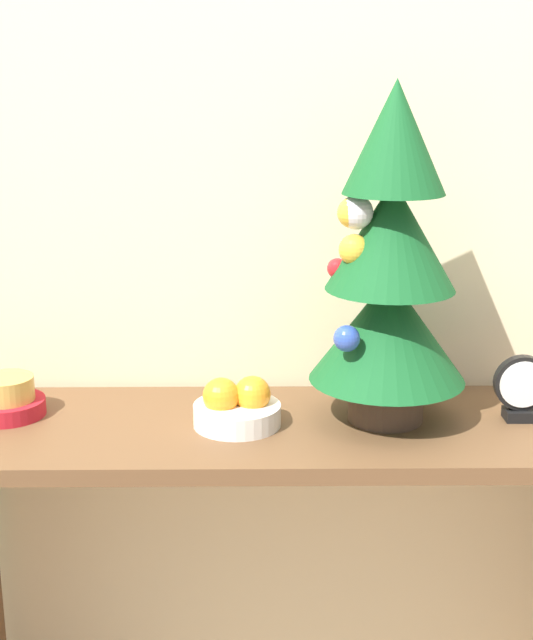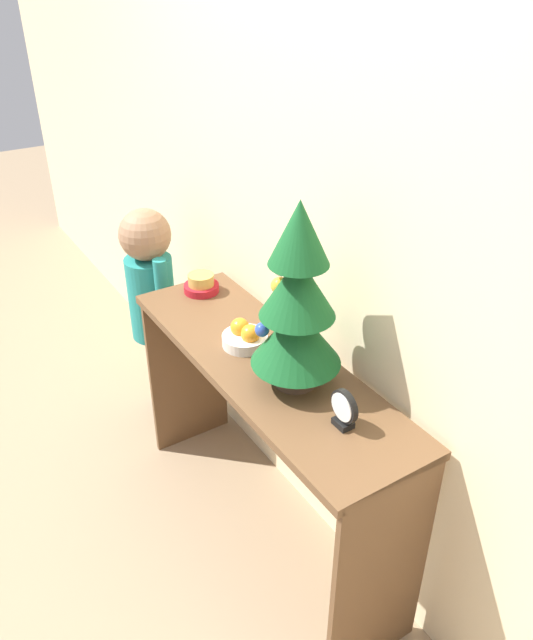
# 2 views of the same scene
# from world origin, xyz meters

# --- Properties ---
(ground_plane) EXTENTS (12.00, 12.00, 0.00)m
(ground_plane) POSITION_xyz_m (0.00, 0.00, 0.00)
(ground_plane) COLOR #997F60
(back_wall) EXTENTS (7.00, 0.05, 2.50)m
(back_wall) POSITION_xyz_m (0.00, 0.43, 1.25)
(back_wall) COLOR beige
(back_wall) RESTS_ON ground_plane
(console_table) EXTENTS (1.28, 0.39, 0.80)m
(console_table) POSITION_xyz_m (0.00, 0.19, 0.62)
(console_table) COLOR brown
(console_table) RESTS_ON ground_plane
(mini_tree) EXTENTS (0.28, 0.28, 0.60)m
(mini_tree) POSITION_xyz_m (0.15, 0.21, 1.08)
(mini_tree) COLOR #4C3828
(mini_tree) RESTS_ON console_table
(fruit_bowl) EXTENTS (0.16, 0.16, 0.09)m
(fruit_bowl) POSITION_xyz_m (-0.11, 0.19, 0.83)
(fruit_bowl) COLOR silver
(fruit_bowl) RESTS_ON console_table
(singing_bowl) EXTENTS (0.14, 0.14, 0.07)m
(singing_bowl) POSITION_xyz_m (-0.54, 0.24, 0.83)
(singing_bowl) COLOR #AD1923
(singing_bowl) RESTS_ON console_table
(desk_clock) EXTENTS (0.10, 0.04, 0.12)m
(desk_clock) POSITION_xyz_m (0.40, 0.20, 0.86)
(desk_clock) COLOR black
(desk_clock) RESTS_ON console_table
(child_figure) EXTENTS (0.32, 0.22, 1.03)m
(child_figure) POSITION_xyz_m (-0.90, 0.16, 0.67)
(child_figure) COLOR #38384C
(child_figure) RESTS_ON ground_plane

